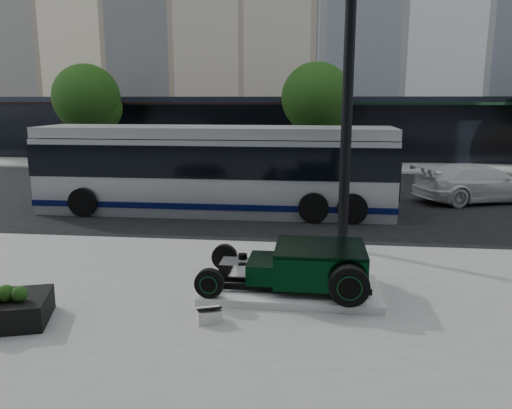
# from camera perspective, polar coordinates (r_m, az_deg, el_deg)

# --- Properties ---
(ground) EXTENTS (120.00, 120.00, 0.00)m
(ground) POSITION_cam_1_polar(r_m,az_deg,el_deg) (15.18, 2.92, -2.67)
(ground) COLOR black
(ground) RESTS_ON ground
(sidewalk_far) EXTENTS (70.00, 4.00, 0.12)m
(sidewalk_far) POSITION_cam_1_polar(r_m,az_deg,el_deg) (28.93, 4.75, 4.39)
(sidewalk_far) COLOR gray
(sidewalk_far) RESTS_ON ground
(street_trees) EXTENTS (29.80, 3.80, 5.70)m
(street_trees) POSITION_cam_1_polar(r_m,az_deg,el_deg) (27.74, 7.23, 11.70)
(street_trees) COLOR black
(street_trees) RESTS_ON sidewalk_far
(display_plinth) EXTENTS (3.40, 1.80, 0.15)m
(display_plinth) POSITION_cam_1_polar(r_m,az_deg,el_deg) (9.90, 4.00, -9.58)
(display_plinth) COLOR silver
(display_plinth) RESTS_ON sidewalk_near
(hot_rod) EXTENTS (3.22, 2.00, 0.81)m
(hot_rod) POSITION_cam_1_polar(r_m,az_deg,el_deg) (9.72, 6.02, -6.88)
(hot_rod) COLOR black
(hot_rod) RESTS_ON display_plinth
(info_plaque) EXTENTS (0.48, 0.42, 0.31)m
(info_plaque) POSITION_cam_1_polar(r_m,az_deg,el_deg) (8.68, -5.38, -12.43)
(info_plaque) COLOR silver
(info_plaque) RESTS_ON sidewalk_near
(lamppost) EXTENTS (0.48, 0.48, 8.67)m
(lamppost) POSITION_cam_1_polar(r_m,az_deg,el_deg) (12.35, 10.47, 13.17)
(lamppost) COLOR black
(lamppost) RESTS_ON sidewalk_near
(transit_bus) EXTENTS (12.12, 2.88, 2.92)m
(transit_bus) POSITION_cam_1_polar(r_m,az_deg,el_deg) (17.22, -4.68, 4.08)
(transit_bus) COLOR #A6ABAF
(transit_bus) RESTS_ON ground
(white_sedan) EXTENTS (5.32, 3.51, 1.43)m
(white_sedan) POSITION_cam_1_polar(r_m,az_deg,el_deg) (20.72, 24.11, 2.25)
(white_sedan) COLOR silver
(white_sedan) RESTS_ON ground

